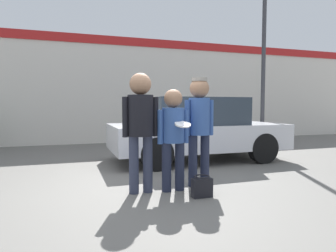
{
  "coord_description": "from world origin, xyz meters",
  "views": [
    {
      "loc": [
        -1.23,
        -4.65,
        1.35
      ],
      "look_at": [
        0.34,
        0.01,
        1.01
      ],
      "focal_mm": 32.0,
      "sensor_mm": 36.0,
      "label": 1
    }
  ],
  "objects": [
    {
      "name": "person_right",
      "position": [
        0.85,
        -0.11,
        1.1
      ],
      "size": [
        0.52,
        0.35,
        1.81
      ],
      "color": "#1E2338",
      "rests_on": "ground"
    },
    {
      "name": "handbag",
      "position": [
        0.63,
        -0.7,
        0.15
      ],
      "size": [
        0.3,
        0.23,
        0.32
      ],
      "color": "black",
      "rests_on": "ground"
    },
    {
      "name": "storefront_building",
      "position": [
        0.0,
        6.33,
        1.94
      ],
      "size": [
        24.0,
        0.22,
        3.82
      ],
      "color": "silver",
      "rests_on": "ground"
    },
    {
      "name": "parked_car_near",
      "position": [
        1.78,
        2.09,
        0.78
      ],
      "size": [
        4.2,
        1.94,
        1.54
      ],
      "color": "silver",
      "rests_on": "ground"
    },
    {
      "name": "person_left",
      "position": [
        -0.17,
        -0.19,
        1.13
      ],
      "size": [
        0.56,
        0.39,
        1.84
      ],
      "color": "#2D3347",
      "rests_on": "ground"
    },
    {
      "name": "person_middle_with_frisbee",
      "position": [
        0.34,
        -0.25,
        0.95
      ],
      "size": [
        0.51,
        0.53,
        1.6
      ],
      "color": "#1E2338",
      "rests_on": "ground"
    },
    {
      "name": "street_lamp",
      "position": [
        4.49,
        2.91,
        3.15
      ],
      "size": [
        1.08,
        0.35,
        5.1
      ],
      "color": "#38383D",
      "rests_on": "ground"
    },
    {
      "name": "ground_plane",
      "position": [
        0.0,
        0.0,
        0.0
      ],
      "size": [
        56.0,
        56.0,
        0.0
      ],
      "primitive_type": "plane",
      "color": "#66635E"
    }
  ]
}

